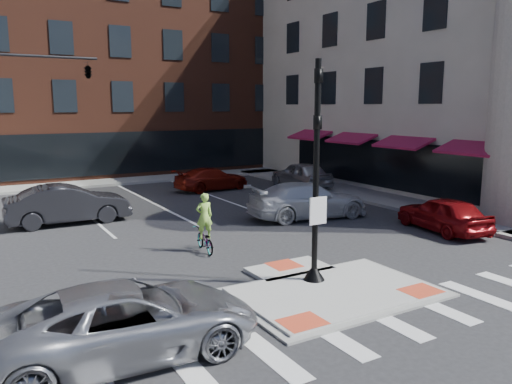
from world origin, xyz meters
TOP-DOWN VIEW (x-y plane):
  - ground at (0.00, 0.00)m, footprint 120.00×120.00m
  - refuge_island at (0.00, -0.26)m, footprint 5.40×4.65m
  - sidewalk_e at (10.80, 10.00)m, footprint 3.00×24.00m
  - sidewalk_n at (3.00, 22.00)m, footprint 26.00×3.00m
  - building_n at (3.00, 31.99)m, footprint 24.40×18.40m
  - building_e at (21.54, 11.50)m, footprint 21.90×23.90m
  - building_far_left at (-4.00, 52.00)m, footprint 10.00×12.00m
  - building_far_right at (9.00, 54.00)m, footprint 12.00×12.00m
  - signal_pole at (0.00, 0.40)m, footprint 0.60×0.60m
  - mast_arm_signal at (-3.47, 18.00)m, footprint 6.10×2.24m
  - silver_suv at (-5.63, -1.00)m, footprint 5.37×2.68m
  - red_sedan at (7.98, 2.60)m, footprint 2.29×4.32m
  - white_pickup at (4.82, 7.28)m, footprint 5.66×2.95m
  - bg_car_dark at (-4.52, 11.53)m, footprint 5.01×1.84m
  - bg_car_silver at (9.29, 14.06)m, footprint 2.24×4.86m
  - bg_car_red at (4.35, 16.14)m, footprint 4.69×2.24m
  - cyclist at (-1.31, 4.80)m, footprint 0.71×1.61m

SIDE VIEW (x-z plane):
  - ground at x=0.00m, z-range 0.00..0.00m
  - refuge_island at x=0.00m, z-range -0.01..0.11m
  - sidewalk_e at x=10.80m, z-range 0.00..0.15m
  - sidewalk_n at x=3.00m, z-range 0.00..0.15m
  - bg_car_red at x=4.35m, z-range 0.00..1.32m
  - cyclist at x=-1.31m, z-range -0.33..1.69m
  - red_sedan at x=7.98m, z-range 0.00..1.40m
  - silver_suv at x=-5.63m, z-range 0.00..1.46m
  - white_pickup at x=4.82m, z-range 0.00..1.57m
  - bg_car_silver at x=9.29m, z-range 0.00..1.61m
  - bg_car_dark at x=-4.52m, z-range 0.00..1.64m
  - signal_pole at x=0.00m, z-range -0.63..5.35m
  - building_far_left at x=-4.00m, z-range 0.00..10.00m
  - building_far_right at x=9.00m, z-range 0.00..12.00m
  - mast_arm_signal at x=-3.47m, z-range 2.21..10.21m
  - building_n at x=3.00m, z-range 0.05..15.55m
  - building_e at x=21.54m, z-range -0.81..16.89m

